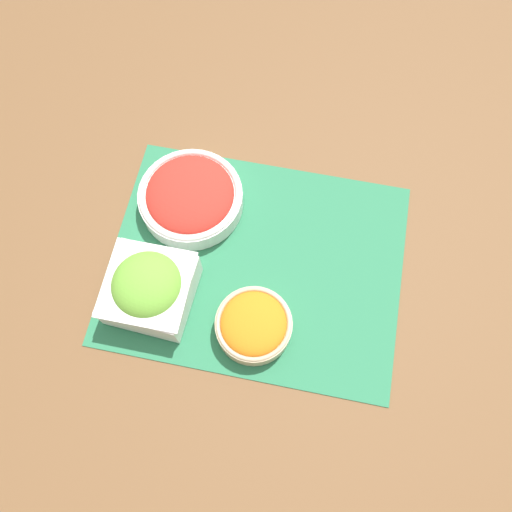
{
  "coord_description": "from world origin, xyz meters",
  "views": [
    {
      "loc": [
        0.06,
        -0.29,
        0.8
      ],
      "look_at": [
        0.0,
        0.0,
        0.03
      ],
      "focal_mm": 35.0,
      "sensor_mm": 36.0,
      "label": 1
    }
  ],
  "objects": [
    {
      "name": "tomato_bowl",
      "position": [
        -0.13,
        0.09,
        0.03
      ],
      "size": [
        0.18,
        0.18,
        0.06
      ],
      "color": "white",
      "rests_on": "placemat"
    },
    {
      "name": "placemat",
      "position": [
        0.0,
        0.0,
        0.0
      ],
      "size": [
        0.49,
        0.39,
        0.0
      ],
      "color": "#2D7A51",
      "rests_on": "ground_plane"
    },
    {
      "name": "lettuce_bowl",
      "position": [
        -0.15,
        -0.09,
        0.05
      ],
      "size": [
        0.14,
        0.14,
        0.09
      ],
      "color": "white",
      "rests_on": "placemat"
    },
    {
      "name": "ground_plane",
      "position": [
        0.0,
        0.0,
        0.0
      ],
      "size": [
        3.0,
        3.0,
        0.0
      ],
      "primitive_type": "plane",
      "color": "brown"
    },
    {
      "name": "carrot_bowl",
      "position": [
        0.02,
        -0.11,
        0.03
      ],
      "size": [
        0.12,
        0.12,
        0.05
      ],
      "color": "#C6B28E",
      "rests_on": "placemat"
    }
  ]
}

